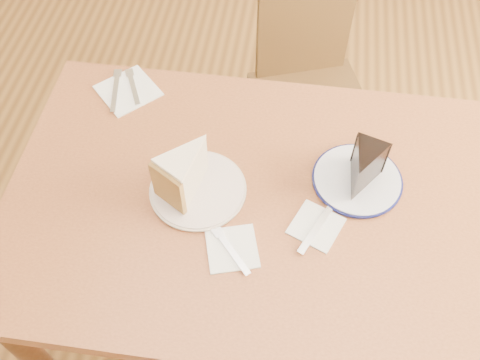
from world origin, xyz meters
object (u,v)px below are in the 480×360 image
Objects in this scene: plate_navy at (357,180)px; carrot_cake at (189,170)px; plate_cream at (198,190)px; chocolate_cake at (362,171)px; table at (255,221)px; chair_far at (308,92)px.

plate_navy is 0.41m from carrot_cake.
plate_navy is at bearing 12.18° from plate_cream.
carrot_cake is (-0.02, 0.01, 0.06)m from plate_cream.
chocolate_cake is (0.40, 0.06, -0.01)m from carrot_cake.
chair_far is (0.11, 0.68, -0.22)m from table.
plate_cream is at bearing -167.82° from plate_navy.
table is at bearing -1.74° from plate_cream.
plate_cream is (-0.14, 0.00, 0.10)m from table.
plate_cream is 1.72× the size of carrot_cake.
chair_far is 3.53× the size of plate_cream.
carrot_cake is (-0.16, 0.01, 0.17)m from table.
chair_far is 0.73m from chocolate_cake.
chair_far is 0.79m from plate_cream.
plate_navy is 1.86× the size of chocolate_cake.
chocolate_cake is (0.38, 0.07, 0.05)m from plate_cream.
plate_cream is 0.07m from carrot_cake.
chair_far reaches higher than plate_navy.
plate_cream is 0.39m from plate_navy.
plate_navy is at bearing 19.91° from table.
carrot_cake is 0.40m from chocolate_cake.
table is 0.18m from plate_cream.
plate_cream is at bearing 49.93° from chair_far.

